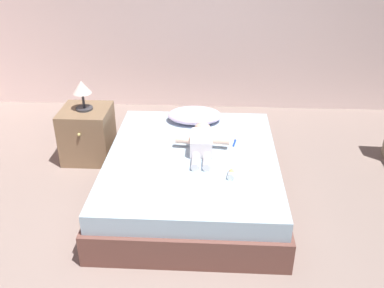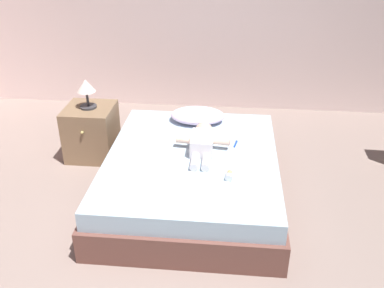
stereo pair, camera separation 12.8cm
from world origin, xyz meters
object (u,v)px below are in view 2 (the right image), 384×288
object	(u,v)px
nightstand	(92,132)
lamp	(86,88)
bed	(192,176)
pillow	(198,115)
baby	(203,142)
baby_bottle	(230,174)
toothbrush	(236,143)

from	to	relation	value
nightstand	lamp	distance (m)	0.45
nightstand	bed	bearing A→B (deg)	-30.16
pillow	baby	size ratio (longest dim) A/B	0.83
baby	baby_bottle	size ratio (longest dim) A/B	5.59
toothbrush	baby_bottle	xyz separation A→B (m)	(-0.04, -0.54, 0.02)
pillow	nightstand	size ratio (longest dim) A/B	0.99
pillow	baby	bearing A→B (deg)	-80.53
lamp	baby_bottle	distance (m)	1.66
baby	nightstand	world-z (taller)	baby
bed	toothbrush	size ratio (longest dim) A/B	13.84
lamp	toothbrush	bearing A→B (deg)	-15.30
toothbrush	baby_bottle	world-z (taller)	baby_bottle
toothbrush	nightstand	distance (m)	1.45
toothbrush	lamp	size ratio (longest dim) A/B	0.46
pillow	baby	xyz separation A→B (m)	(0.09, -0.53, 0.01)
baby_bottle	lamp	bearing A→B (deg)	145.72
toothbrush	lamp	bearing A→B (deg)	164.70
baby	baby_bottle	world-z (taller)	baby
baby	toothbrush	bearing A→B (deg)	22.73
bed	nightstand	xyz separation A→B (m)	(-1.04, 0.61, 0.06)
pillow	bed	bearing A→B (deg)	-89.17
toothbrush	nightstand	world-z (taller)	nightstand
baby	lamp	size ratio (longest dim) A/B	2.20
nightstand	baby_bottle	distance (m)	1.65
baby	baby_bottle	xyz separation A→B (m)	(0.23, -0.43, -0.04)
pillow	toothbrush	size ratio (longest dim) A/B	3.97
lamp	nightstand	bearing A→B (deg)	-90.00
bed	lamp	size ratio (longest dim) A/B	6.34
bed	nightstand	size ratio (longest dim) A/B	3.46
toothbrush	pillow	bearing A→B (deg)	130.90
bed	toothbrush	world-z (taller)	toothbrush
bed	nightstand	distance (m)	1.21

